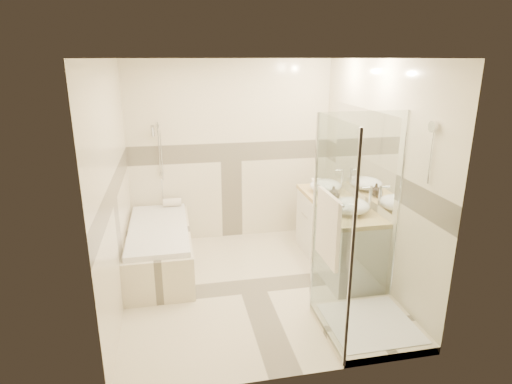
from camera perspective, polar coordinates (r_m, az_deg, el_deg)
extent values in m
cube|color=beige|center=(5.03, -0.56, -12.47)|extent=(2.80, 3.00, 0.01)
cube|color=silver|center=(4.36, -0.67, 17.47)|extent=(2.80, 3.00, 0.01)
cube|color=beige|center=(5.98, -3.35, 5.31)|extent=(2.80, 0.01, 2.50)
cube|color=beige|center=(3.16, 4.58, -6.02)|extent=(2.80, 0.01, 2.50)
cube|color=beige|center=(4.50, -18.47, 0.35)|extent=(0.01, 3.00, 2.50)
cube|color=beige|center=(4.99, 15.47, 2.24)|extent=(0.01, 3.00, 2.50)
cube|color=white|center=(5.19, 14.01, 5.23)|extent=(0.01, 1.60, 1.00)
cylinder|color=silver|center=(5.87, -12.82, 5.68)|extent=(0.02, 0.02, 0.70)
cube|color=beige|center=(5.43, -12.69, -7.55)|extent=(0.75, 1.70, 0.50)
cube|color=white|center=(5.32, -12.89, -4.81)|extent=(0.69, 1.60, 0.06)
ellipsoid|color=white|center=(5.34, -12.86, -5.30)|extent=(0.56, 1.40, 0.16)
cube|color=silver|center=(5.40, 10.66, -5.78)|extent=(0.55, 1.60, 0.80)
cylinder|color=silver|center=(4.90, 9.33, -6.28)|extent=(0.01, 0.24, 0.01)
cylinder|color=silver|center=(5.60, 6.48, -3.08)|extent=(0.01, 0.24, 0.01)
cube|color=tan|center=(5.25, 10.92, -1.51)|extent=(0.57, 1.62, 0.05)
cube|color=beige|center=(4.43, 14.92, -16.99)|extent=(0.90, 0.90, 0.08)
cube|color=white|center=(4.41, 14.97, -16.50)|extent=(0.80, 0.80, 0.01)
cube|color=white|center=(3.79, 10.03, -5.57)|extent=(0.01, 0.90, 2.00)
cube|color=white|center=(4.33, 13.40, -2.78)|extent=(0.90, 0.01, 2.00)
cylinder|color=silver|center=(3.41, 12.67, -8.44)|extent=(0.03, 0.03, 2.00)
cylinder|color=silver|center=(4.18, 7.73, -3.23)|extent=(0.03, 0.03, 2.00)
cylinder|color=silver|center=(4.54, 18.54, -2.30)|extent=(0.03, 0.03, 2.00)
cylinder|color=silver|center=(3.94, 22.52, 8.05)|extent=(0.03, 0.10, 0.10)
cylinder|color=silver|center=(3.65, 9.79, -0.41)|extent=(0.02, 0.60, 0.02)
cube|color=white|center=(3.75, 9.56, -4.78)|extent=(0.04, 0.48, 0.62)
ellipsoid|color=white|center=(5.57, 9.25, 0.81)|extent=(0.40, 0.40, 0.16)
ellipsoid|color=white|center=(4.86, 12.54, -1.83)|extent=(0.41, 0.41, 0.17)
cylinder|color=silver|center=(5.63, 11.43, 1.59)|extent=(0.03, 0.03, 0.30)
cylinder|color=silver|center=(5.58, 11.01, 2.82)|extent=(0.11, 0.03, 0.03)
cylinder|color=silver|center=(4.93, 14.98, -0.89)|extent=(0.03, 0.03, 0.30)
cylinder|color=silver|center=(4.87, 14.53, 0.51)|extent=(0.11, 0.03, 0.03)
imported|color=black|center=(5.25, 10.62, -0.40)|extent=(0.08, 0.08, 0.14)
imported|color=black|center=(5.32, 10.28, -0.04)|extent=(0.14, 0.14, 0.16)
cube|color=white|center=(5.87, 8.15, 1.26)|extent=(0.17, 0.24, 0.07)
cylinder|color=white|center=(5.96, -11.11, -1.37)|extent=(0.24, 0.11, 0.11)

